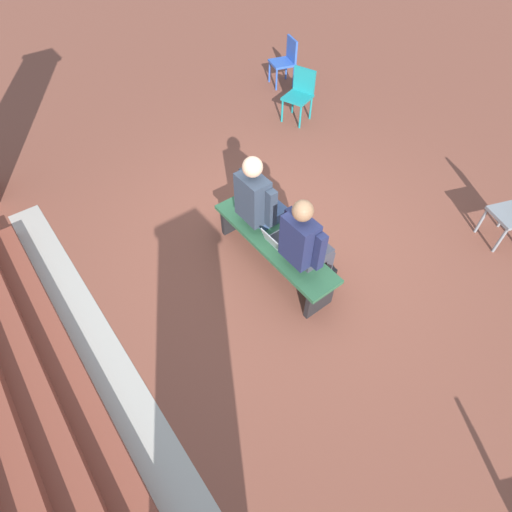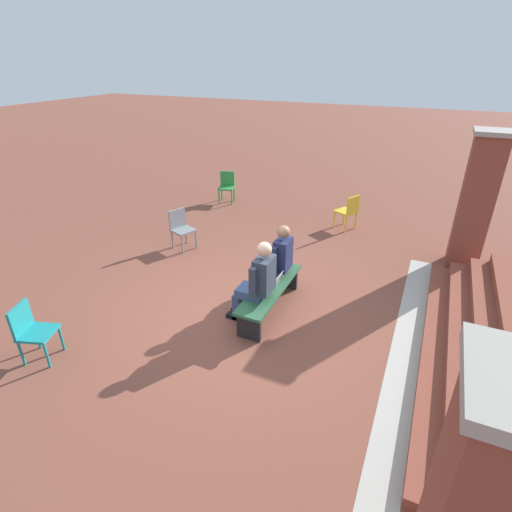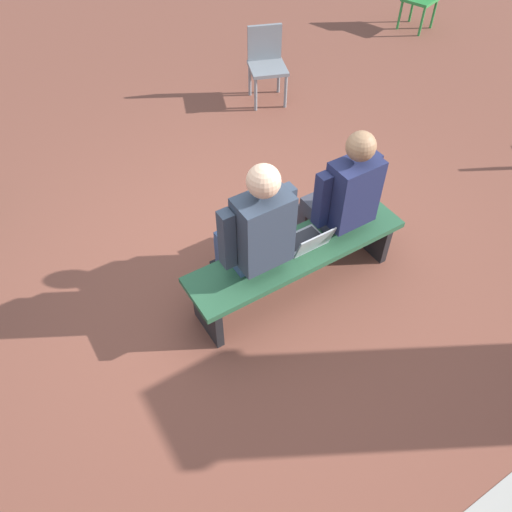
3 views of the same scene
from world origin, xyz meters
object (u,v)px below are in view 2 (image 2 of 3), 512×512
object	(u,v)px
plastic_chair_near_bench_left	(181,227)
plastic_chair_far_left	(349,210)
person_adult	(257,281)
laptop	(273,282)
person_student	(277,260)
plastic_chair_far_right	(227,185)
bench	(270,292)
plastic_chair_foreground	(31,329)

from	to	relation	value
plastic_chair_near_bench_left	plastic_chair_far_left	distance (m)	3.92
person_adult	laptop	bearing A→B (deg)	169.12
person_student	plastic_chair_far_right	size ratio (longest dim) A/B	1.61
bench	plastic_chair_foreground	bearing A→B (deg)	-46.38
laptop	person_adult	bearing A→B (deg)	-10.88
plastic_chair_near_bench_left	plastic_chair_foreground	distance (m)	3.81
person_adult	plastic_chair_foreground	world-z (taller)	person_adult
person_student	plastic_chair_near_bench_left	size ratio (longest dim) A/B	1.61
bench	plastic_chair_far_right	distance (m)	5.53
laptop	plastic_chair_far_left	world-z (taller)	plastic_chair_far_left
person_student	plastic_chair_far_right	distance (m)	5.14
bench	person_student	distance (m)	0.57
plastic_chair_near_bench_left	person_student	bearing A→B (deg)	68.87
plastic_chair_far_left	plastic_chair_foreground	xyz separation A→B (m)	(6.29, -2.86, 0.00)
bench	plastic_chair_far_left	distance (m)	3.94
plastic_chair_near_bench_left	laptop	bearing A→B (deg)	63.13
plastic_chair_far_right	plastic_chair_far_left	bearing A→B (deg)	80.66
bench	laptop	bearing A→B (deg)	171.55
plastic_chair_near_bench_left	person_adult	bearing A→B (deg)	55.49
laptop	plastic_chair_far_right	bearing A→B (deg)	-144.07
bench	plastic_chair_foreground	world-z (taller)	plastic_chair_foreground
plastic_chair_near_bench_left	plastic_chair_far_left	size ratio (longest dim) A/B	1.00
bench	person_adult	xyz separation A→B (m)	(0.35, -0.07, 0.38)
bench	plastic_chair_far_right	xyz separation A→B (m)	(-4.51, -3.19, 0.13)
plastic_chair_foreground	person_adult	bearing A→B (deg)	129.94
bench	person_adult	bearing A→B (deg)	-11.44
person_student	laptop	bearing A→B (deg)	12.77
plastic_chair_far_left	plastic_chair_foreground	size ratio (longest dim) A/B	1.00
person_adult	plastic_chair_foreground	xyz separation A→B (m)	(2.02, -2.42, -0.25)
plastic_chair_far_left	plastic_chair_near_bench_left	bearing A→B (deg)	-50.68
plastic_chair_far_right	person_student	bearing A→B (deg)	37.51
bench	plastic_chair_near_bench_left	distance (m)	3.03
person_student	plastic_chair_foreground	size ratio (longest dim) A/B	1.61
person_adult	plastic_chair_far_right	world-z (taller)	person_adult
plastic_chair_far_left	plastic_chair_far_right	distance (m)	3.61
person_student	plastic_chair_foreground	bearing A→B (deg)	-40.80
plastic_chair_foreground	plastic_chair_far_left	bearing A→B (deg)	155.56
person_adult	person_student	bearing A→B (deg)	179.83
plastic_chair_near_bench_left	plastic_chair_far_right	xyz separation A→B (m)	(-3.07, -0.53, 0.00)
bench	plastic_chair_near_bench_left	bearing A→B (deg)	-118.34
plastic_chair_near_bench_left	plastic_chair_foreground	size ratio (longest dim) A/B	1.00
plastic_chair_far_right	bench	bearing A→B (deg)	35.33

